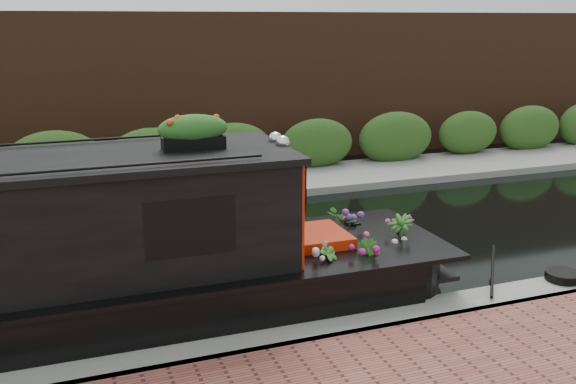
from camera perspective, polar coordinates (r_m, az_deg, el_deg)
name	(u,v)px	position (r m, az deg, el deg)	size (l,w,h in m)	color
ground	(197,260)	(10.65, -8.10, -6.03)	(80.00, 80.00, 0.00)	black
near_bank_coping	(259,356)	(7.75, -2.60, -14.39)	(40.00, 0.60, 0.50)	gray
far_bank_path	(155,196)	(14.58, -11.70, -0.36)	(40.00, 2.40, 0.34)	gray
far_hedge	(149,187)	(15.45, -12.23, 0.48)	(40.00, 1.10, 2.80)	#2A4E1A
far_brick_wall	(137,168)	(17.47, -13.26, 2.11)	(40.00, 1.00, 8.00)	#4B2C19
rope_fender	(424,268)	(9.91, 12.03, -6.66)	(0.38, 0.38, 0.41)	brown
coiled_mooring_rope	(563,276)	(9.91, 23.25, -6.87)	(0.49, 0.49, 0.12)	black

